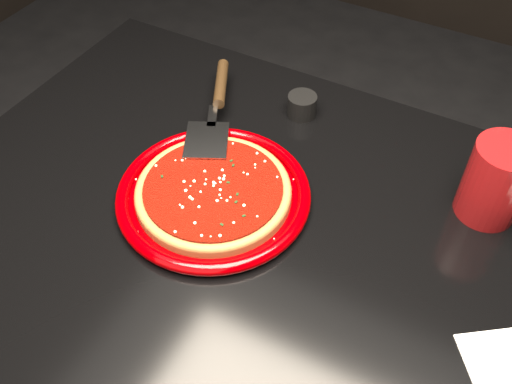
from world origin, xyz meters
TOP-DOWN VIEW (x-y plane):
  - table at (0.00, 0.00)m, footprint 1.20×0.80m
  - plate at (-0.15, 0.02)m, footprint 0.38×0.38m
  - pizza_crust at (-0.15, 0.02)m, footprint 0.31×0.31m
  - pizza_crust_rim at (-0.15, 0.02)m, footprint 0.31×0.31m
  - pizza_sauce at (-0.15, 0.02)m, footprint 0.27×0.27m
  - parmesan_dusting at (-0.15, 0.02)m, footprint 0.21×0.21m
  - basil_flecks at (-0.15, 0.02)m, footprint 0.19×0.19m
  - pizza_server at (-0.24, 0.18)m, footprint 0.21×0.31m
  - cup at (0.23, 0.21)m, footprint 0.11×0.11m
  - ramekin at (-0.12, 0.28)m, footprint 0.06×0.06m

SIDE VIEW (x-z plane):
  - table at x=0.00m, z-range 0.00..0.75m
  - plate at x=-0.15m, z-range 0.75..0.77m
  - pizza_crust at x=-0.15m, z-range 0.76..0.77m
  - ramekin at x=-0.12m, z-range 0.75..0.79m
  - pizza_crust_rim at x=-0.15m, z-range 0.76..0.78m
  - pizza_sauce at x=-0.15m, z-range 0.77..0.78m
  - basil_flecks at x=-0.15m, z-range 0.78..0.78m
  - parmesan_dusting at x=-0.15m, z-range 0.78..0.78m
  - pizza_server at x=-0.24m, z-range 0.78..0.80m
  - cup at x=0.23m, z-range 0.75..0.88m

